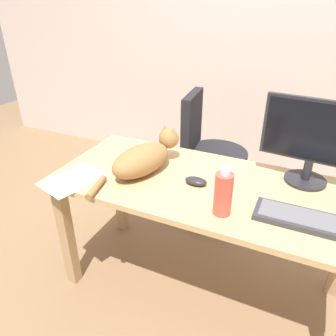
# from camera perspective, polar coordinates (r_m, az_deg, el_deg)

# --- Properties ---
(ground_plane) EXTENTS (8.00, 8.00, 0.00)m
(ground_plane) POSITION_cam_1_polar(r_m,az_deg,el_deg) (2.04, 5.67, -19.96)
(ground_plane) COLOR #846647
(back_wall) EXTENTS (6.00, 0.04, 2.60)m
(back_wall) POSITION_cam_1_polar(r_m,az_deg,el_deg) (2.87, 18.30, 22.81)
(back_wall) COLOR beige
(back_wall) RESTS_ON ground_plane
(desk) EXTENTS (1.52, 0.67, 0.70)m
(desk) POSITION_cam_1_polar(r_m,az_deg,el_deg) (1.64, 6.67, -5.77)
(desk) COLOR tan
(desk) RESTS_ON ground_plane
(office_chair) EXTENTS (0.48, 0.48, 0.94)m
(office_chair) POSITION_cam_1_polar(r_m,az_deg,el_deg) (2.37, 7.16, 0.27)
(office_chair) COLOR black
(office_chair) RESTS_ON ground_plane
(monitor) EXTENTS (0.48, 0.20, 0.41)m
(monitor) POSITION_cam_1_polar(r_m,az_deg,el_deg) (1.63, 24.59, 4.66)
(monitor) COLOR #232328
(monitor) RESTS_ON desk
(keyboard) EXTENTS (0.44, 0.15, 0.03)m
(keyboard) POSITION_cam_1_polar(r_m,az_deg,el_deg) (1.43, 23.94, -8.55)
(keyboard) COLOR #333338
(keyboard) RESTS_ON desk
(cat) EXTENTS (0.28, 0.59, 0.20)m
(cat) POSITION_cam_1_polar(r_m,az_deg,el_deg) (1.64, -4.23, 1.87)
(cat) COLOR olive
(cat) RESTS_ON desk
(computer_mouse) EXTENTS (0.11, 0.06, 0.04)m
(computer_mouse) POSITION_cam_1_polar(r_m,az_deg,el_deg) (1.56, 4.99, -2.34)
(computer_mouse) COLOR #232328
(computer_mouse) RESTS_ON desk
(paper_sheet) EXTENTS (0.29, 0.34, 0.00)m
(paper_sheet) POSITION_cam_1_polar(r_m,az_deg,el_deg) (1.67, -16.49, -2.01)
(paper_sheet) COLOR white
(paper_sheet) RESTS_ON desk
(water_bottle) EXTENTS (0.08, 0.08, 0.21)m
(water_bottle) POSITION_cam_1_polar(r_m,az_deg,el_deg) (1.34, 9.78, -4.47)
(water_bottle) COLOR #D84C3D
(water_bottle) RESTS_ON desk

